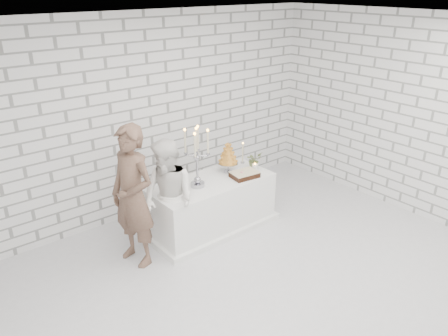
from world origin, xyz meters
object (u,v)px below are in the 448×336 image
croquembouche (228,157)px  bride (169,199)px  candelabra (197,157)px  cake_table (211,204)px  groom (133,197)px

croquembouche → bride: bearing=-168.2°
bride → croquembouche: bride is taller
croquembouche → candelabra: bearing=-169.8°
cake_table → croquembouche: bearing=13.5°
bride → groom: bearing=-113.8°
candelabra → croquembouche: candelabra is taller
cake_table → croquembouche: croquembouche is taller
groom → bride: (0.44, -0.11, -0.13)m
bride → candelabra: candelabra is taller
groom → croquembouche: bearing=81.6°
cake_table → groom: groom is taller
cake_table → candelabra: candelabra is taller
cake_table → croquembouche: 0.73m
candelabra → croquembouche: 0.68m
groom → bride: 0.47m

